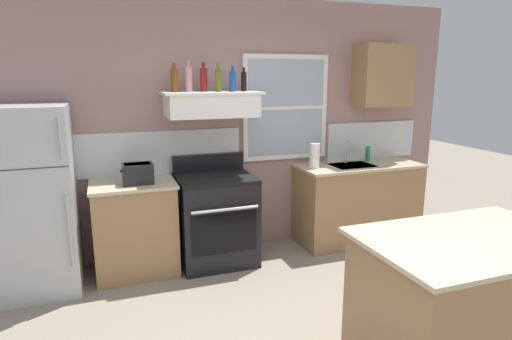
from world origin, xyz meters
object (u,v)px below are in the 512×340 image
bottle_amber_wine (175,80)px  toaster (138,173)px  bottle_red_label_wine (204,79)px  dish_soap_bottle (368,154)px  stove_range (216,219)px  bottle_blue_liqueur (233,81)px  bottle_rose_pink (189,79)px  bottle_balsamic_dark (244,81)px  bottle_olive_oil_square (219,80)px  kitchen_island (465,303)px  paper_towel_roll (315,156)px  refrigerator (33,201)px

bottle_amber_wine → toaster: bearing=-159.6°
bottle_red_label_wine → dish_soap_bottle: (1.94, 0.01, -0.86)m
stove_range → bottle_blue_liqueur: size_ratio=4.35×
stove_range → bottle_rose_pink: bottle_rose_pink is taller
stove_range → bottle_balsamic_dark: bearing=15.2°
toaster → bottle_olive_oil_square: bearing=5.7°
stove_range → bottle_balsamic_dark: (0.34, 0.09, 1.38)m
toaster → bottle_blue_liqueur: 1.28m
bottle_olive_oil_square → kitchen_island: bottle_olive_oil_square is taller
bottle_red_label_wine → bottle_blue_liqueur: size_ratio=1.12×
toaster → dish_soap_bottle: bearing=3.8°
bottle_olive_oil_square → kitchen_island: (1.05, -2.20, -1.40)m
bottle_red_label_wine → paper_towel_roll: 1.45m
bottle_balsamic_dark → kitchen_island: bearing=-71.0°
toaster → bottle_blue_liqueur: bearing=5.4°
bottle_olive_oil_square → bottle_balsamic_dark: (0.27, 0.05, -0.01)m
bottle_olive_oil_square → dish_soap_bottle: size_ratio=1.49×
stove_range → dish_soap_bottle: 1.96m
bottle_olive_oil_square → bottle_blue_liqueur: bearing=3.6°
bottle_rose_pink → bottle_balsamic_dark: size_ratio=1.27×
bottle_rose_pink → dish_soap_bottle: bottle_rose_pink is taller
bottle_olive_oil_square → kitchen_island: 2.81m
paper_towel_roll → kitchen_island: size_ratio=0.19×
stove_range → bottle_rose_pink: bearing=149.4°
bottle_red_label_wine → bottle_blue_liqueur: 0.28m
dish_soap_bottle → kitchen_island: bearing=-108.5°
bottle_amber_wine → dish_soap_bottle: (2.23, 0.02, -0.86)m
dish_soap_bottle → bottle_balsamic_dark: bearing=-178.3°
toaster → bottle_amber_wine: bearing=20.4°
toaster → kitchen_island: bearing=-48.6°
bottle_amber_wine → kitchen_island: 3.04m
stove_range → paper_towel_roll: (1.13, 0.04, 0.58)m
bottle_blue_liqueur → bottle_rose_pink: bearing=170.7°
paper_towel_roll → dish_soap_bottle: (0.75, 0.10, -0.04)m
bottle_olive_oil_square → paper_towel_roll: 1.34m
stove_range → bottle_balsamic_dark: size_ratio=4.63×
bottle_red_label_wine → paper_towel_roll: bearing=-4.5°
bottle_rose_pink → bottle_olive_oil_square: bottle_rose_pink is taller
stove_range → bottle_rose_pink: 1.43m
dish_soap_bottle → stove_range: bearing=-175.8°
bottle_amber_wine → dish_soap_bottle: bottle_amber_wine is taller
paper_towel_roll → bottle_rose_pink: bearing=176.3°
bottle_rose_pink → kitchen_island: 2.99m
kitchen_island → bottle_rose_pink: bearing=120.2°
bottle_amber_wine → refrigerator: bearing=-174.0°
bottle_balsamic_dark → bottle_blue_liqueur: bearing=-164.2°
stove_range → bottle_balsamic_dark: 1.42m
bottle_blue_liqueur → stove_range: bearing=-165.2°
toaster → bottle_rose_pink: bearing=16.6°
bottle_blue_liqueur → kitchen_island: size_ratio=0.18×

